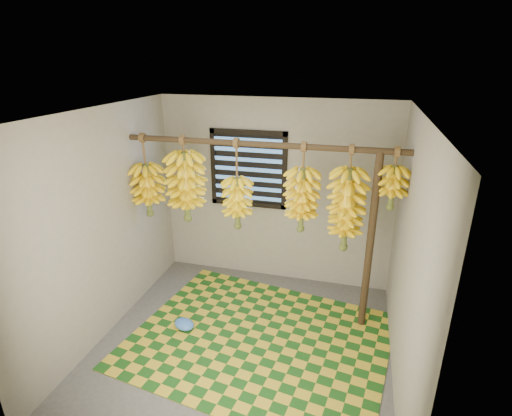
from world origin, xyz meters
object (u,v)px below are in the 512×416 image
(banana_bunch_a, at_px, (148,190))
(banana_bunch_f, at_px, (392,187))
(support_post, at_px, (370,245))
(banana_bunch_e, at_px, (346,210))
(woven_mat, at_px, (259,340))
(plastic_bag, at_px, (184,324))
(banana_bunch_d, at_px, (302,200))
(banana_bunch_b, at_px, (186,187))
(banana_bunch_c, at_px, (237,203))

(banana_bunch_a, xyz_separation_m, banana_bunch_f, (2.70, 0.00, 0.26))
(banana_bunch_a, distance_m, banana_bunch_f, 2.71)
(support_post, xyz_separation_m, banana_bunch_e, (-0.27, 0.00, 0.36))
(support_post, bearing_deg, banana_bunch_a, -180.00)
(support_post, height_order, woven_mat, support_post)
(banana_bunch_e, bearing_deg, plastic_bag, -159.79)
(plastic_bag, distance_m, banana_bunch_e, 2.18)
(woven_mat, relative_size, banana_bunch_d, 2.71)
(banana_bunch_e, height_order, banana_bunch_f, same)
(banana_bunch_a, height_order, banana_bunch_e, same)
(support_post, relative_size, banana_bunch_b, 2.03)
(plastic_bag, bearing_deg, banana_bunch_b, 104.42)
(plastic_bag, relative_size, banana_bunch_f, 0.40)
(banana_bunch_c, xyz_separation_m, banana_bunch_f, (1.60, -0.00, 0.31))
(banana_bunch_b, height_order, banana_bunch_d, same)
(support_post, distance_m, woven_mat, 1.56)
(woven_mat, height_order, banana_bunch_d, banana_bunch_d)
(plastic_bag, relative_size, banana_bunch_b, 0.25)
(support_post, bearing_deg, plastic_bag, -162.47)
(banana_bunch_b, height_order, banana_bunch_e, same)
(banana_bunch_b, xyz_separation_m, banana_bunch_e, (1.79, 0.00, -0.10))
(support_post, relative_size, plastic_bag, 8.02)
(support_post, bearing_deg, banana_bunch_e, 180.00)
(woven_mat, height_order, banana_bunch_f, banana_bunch_f)
(banana_bunch_b, distance_m, banana_bunch_c, 0.62)
(banana_bunch_e, bearing_deg, banana_bunch_d, 180.00)
(support_post, distance_m, plastic_bag, 2.21)
(woven_mat, xyz_separation_m, banana_bunch_e, (0.79, 0.57, 1.36))
(woven_mat, distance_m, banana_bunch_a, 2.11)
(banana_bunch_c, bearing_deg, banana_bunch_b, -180.00)
(banana_bunch_d, bearing_deg, support_post, 0.00)
(support_post, height_order, banana_bunch_b, banana_bunch_b)
(banana_bunch_a, height_order, banana_bunch_d, same)
(plastic_bag, xyz_separation_m, banana_bunch_e, (1.64, 0.60, 1.30))
(support_post, xyz_separation_m, woven_mat, (-1.06, -0.57, -0.99))
(support_post, relative_size, woven_mat, 0.76)
(support_post, relative_size, banana_bunch_a, 2.05)
(banana_bunch_c, bearing_deg, support_post, -0.00)
(banana_bunch_a, relative_size, banana_bunch_c, 0.96)
(woven_mat, xyz_separation_m, banana_bunch_f, (1.21, 0.57, 1.64))
(support_post, height_order, banana_bunch_f, banana_bunch_f)
(banana_bunch_b, distance_m, banana_bunch_e, 1.79)
(banana_bunch_a, distance_m, banana_bunch_e, 2.28)
(plastic_bag, bearing_deg, support_post, 17.53)
(woven_mat, height_order, banana_bunch_c, banana_bunch_c)
(plastic_bag, height_order, banana_bunch_b, banana_bunch_b)
(plastic_bag, xyz_separation_m, banana_bunch_d, (1.17, 0.60, 1.37))
(plastic_bag, distance_m, banana_bunch_a, 1.59)
(support_post, distance_m, banana_bunch_b, 2.11)
(banana_bunch_c, distance_m, banana_bunch_d, 0.72)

